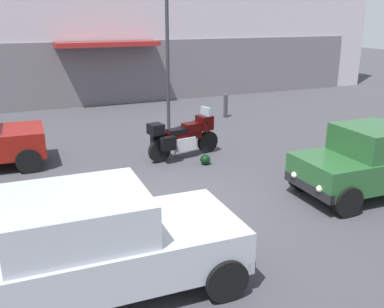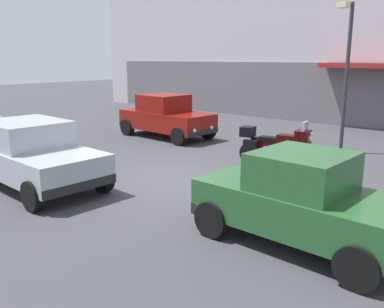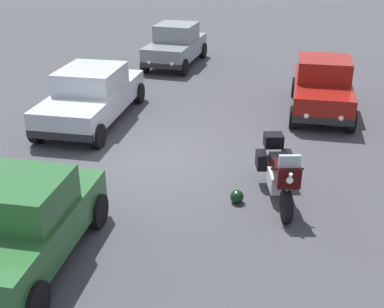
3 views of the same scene
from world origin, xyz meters
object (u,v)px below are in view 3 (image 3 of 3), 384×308
at_px(helmet, 237,197).
at_px(car_hatchback_near, 322,86).
at_px(car_sedan_far, 92,95).
at_px(motorcycle, 280,172).
at_px(car_compact_side, 24,223).
at_px(car_wagon_end, 176,45).

distance_m(helmet, car_hatchback_near, 6.25).
distance_m(helmet, car_sedan_far, 6.08).
relative_size(helmet, car_hatchback_near, 0.07).
xyz_separation_m(motorcycle, helmet, (0.30, -0.83, -0.48)).
distance_m(car_sedan_far, car_compact_side, 6.64).
distance_m(car_hatchback_near, car_sedan_far, 6.84).
distance_m(car_compact_side, car_wagon_end, 13.21).
bearing_deg(car_sedan_far, helmet, -129.99).
distance_m(motorcycle, car_hatchback_near, 5.69).
xyz_separation_m(car_hatchback_near, car_wagon_end, (-4.89, -5.42, 0.00)).
xyz_separation_m(helmet, car_compact_side, (2.48, -3.31, 0.63)).
bearing_deg(car_compact_side, car_sedan_far, 11.91).
bearing_deg(car_compact_side, helmet, -51.46).
xyz_separation_m(helmet, car_sedan_far, (-4.05, -4.49, 0.64)).
relative_size(car_sedan_far, car_compact_side, 1.32).
bearing_deg(motorcycle, car_sedan_far, -135.11).
xyz_separation_m(motorcycle, car_sedan_far, (-3.75, -5.31, 0.16)).
bearing_deg(car_hatchback_near, helmet, -17.08).
bearing_deg(car_sedan_far, car_wagon_end, -7.92).
relative_size(car_sedan_far, car_wagon_end, 1.16).
height_order(motorcycle, car_compact_side, car_compact_side).
distance_m(motorcycle, car_sedan_far, 6.51).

